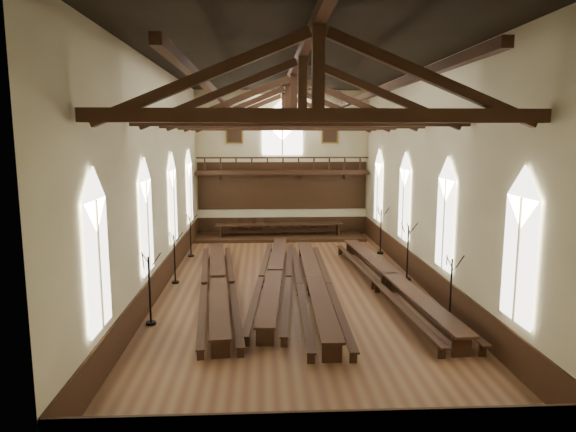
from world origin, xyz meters
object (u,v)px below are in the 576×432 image
refectory_row_a (217,281)px  refectory_row_b (275,274)px  dais (280,237)px  candelabrum_right_mid (407,263)px  candelabrum_right_near (450,302)px  candelabrum_right_far (381,240)px  high_table (280,225)px  candelabrum_left_near (150,303)px  refectory_row_c (314,281)px  candelabrum_left_mid (175,268)px  refectory_row_d (390,278)px  candelabrum_left_far (191,244)px

refectory_row_a → refectory_row_b: bearing=20.0°
dais → candelabrum_right_mid: bearing=-61.3°
dais → candelabrum_right_near: 17.31m
candelabrum_right_mid → candelabrum_right_far: 5.66m
refectory_row_a → high_table: size_ratio=1.67×
candelabrum_left_near → candelabrum_right_mid: size_ratio=0.96×
refectory_row_c → candelabrum_left_mid: candelabrum_left_mid is taller
candelabrum_left_mid → candelabrum_right_far: (11.10, 5.61, 0.11)m
refectory_row_a → dais: bearing=75.4°
refectory_row_a → refectory_row_c: (4.29, -0.32, 0.03)m
candelabrum_left_near → refectory_row_a: bearing=60.7°
refectory_row_d → high_table: size_ratio=1.74×
refectory_row_a → candelabrum_right_near: 9.89m
refectory_row_b → candelabrum_right_far: bearing=44.5°
refectory_row_b → candelabrum_right_near: 8.16m
candelabrum_left_far → candelabrum_right_far: bearing=1.0°
candelabrum_left_near → candelabrum_right_mid: bearing=25.8°
high_table → refectory_row_a: bearing=-104.6°
refectory_row_a → refectory_row_c: 4.30m
refectory_row_c → candelabrum_right_near: 6.05m
refectory_row_c → candelabrum_right_near: (4.68, -3.82, 0.21)m
refectory_row_c → candelabrum_left_mid: (-6.42, 1.93, 0.17)m
refectory_row_b → refectory_row_d: refectory_row_d is taller
refectory_row_a → candelabrum_right_near: (8.97, -4.14, 0.24)m
refectory_row_d → candelabrum_right_mid: 2.04m
refectory_row_a → dais: (3.17, 12.15, -0.45)m
refectory_row_c → candelabrum_left_near: (-6.42, -3.47, 0.25)m
candelabrum_left_mid → candelabrum_right_mid: bearing=-0.2°
refectory_row_a → candelabrum_left_near: size_ratio=5.33×
refectory_row_c → candelabrum_left_far: 9.76m
high_table → candelabrum_right_far: size_ratio=3.09×
refectory_row_c → candelabrum_left_mid: size_ratio=6.01×
refectory_row_a → candelabrum_left_mid: size_ratio=5.90×
candelabrum_left_mid → candelabrum_left_near: bearing=-90.0°
refectory_row_c → candelabrum_left_mid: bearing=163.3°
refectory_row_a → candelabrum_left_near: 4.35m
refectory_row_c → candelabrum_right_far: 8.88m
candelabrum_right_mid → candelabrum_right_far: bearing=90.0°
refectory_row_d → candelabrum_right_near: bearing=-73.2°
candelabrum_left_far → candelabrum_right_mid: 12.37m
candelabrum_right_near → high_table: bearing=109.6°
candelabrum_left_far → candelabrum_right_near: (11.10, -11.18, 0.03)m
refectory_row_c → high_table: 12.53m
refectory_row_a → candelabrum_left_near: candelabrum_left_near is taller
refectory_row_a → dais: refectory_row_a is taller
refectory_row_c → dais: bearing=95.1°
candelabrum_left_near → candelabrum_right_mid: candelabrum_right_mid is taller
refectory_row_d → candelabrum_left_mid: (-9.86, 1.64, 0.16)m
dais → refectory_row_a: bearing=-104.6°
candelabrum_left_mid → candelabrum_right_near: size_ratio=0.95×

